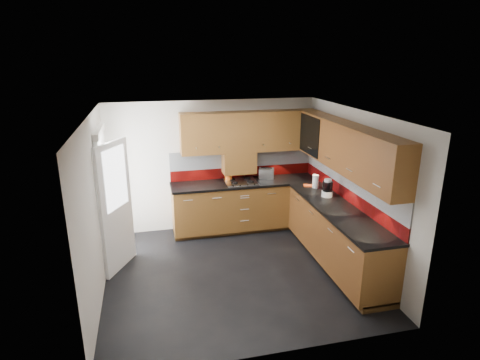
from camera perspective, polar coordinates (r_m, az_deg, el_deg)
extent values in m
cube|color=black|center=(6.28, -0.76, -13.01)|extent=(4.00, 3.80, 0.02)
cube|color=white|center=(5.45, -0.87, 9.82)|extent=(4.00, 3.80, 0.10)
cube|color=#BCB7AC|center=(7.48, -3.87, 2.16)|extent=(4.00, 0.08, 2.64)
cube|color=#BCB7AC|center=(4.14, 4.83, -11.20)|extent=(4.00, 0.08, 2.64)
cube|color=#BCB7AC|center=(5.69, -20.29, -3.99)|extent=(0.08, 3.80, 2.64)
cube|color=#BCB7AC|center=(6.44, 16.30, -1.12)|extent=(0.08, 3.80, 2.64)
cube|color=brown|center=(7.50, 0.83, -3.60)|extent=(2.70, 0.60, 0.95)
cube|color=brown|center=(6.47, 13.53, -7.73)|extent=(0.60, 2.60, 0.95)
cube|color=#452C13|center=(7.69, 0.76, -6.48)|extent=(2.70, 0.54, 0.10)
cube|color=#452C13|center=(6.67, 13.50, -11.00)|extent=(0.54, 2.60, 0.10)
cube|color=black|center=(7.34, 0.79, -0.40)|extent=(2.72, 0.62, 0.04)
cube|color=black|center=(6.27, 13.81, -4.14)|extent=(0.62, 2.60, 0.04)
cube|color=maroon|center=(7.58, 0.32, 1.15)|extent=(2.70, 0.02, 0.20)
cube|color=silver|center=(7.51, 0.33, 3.13)|extent=(2.70, 0.02, 0.34)
cube|color=maroon|center=(6.63, 14.96, -1.93)|extent=(0.02, 3.20, 0.20)
cube|color=silver|center=(6.55, 15.14, 0.30)|extent=(0.02, 3.20, 0.34)
cube|color=brown|center=(7.27, 1.39, 6.92)|extent=(2.50, 0.33, 0.72)
cube|color=brown|center=(6.20, 14.99, 4.44)|extent=(0.33, 2.87, 0.72)
cube|color=silver|center=(7.11, 0.56, 4.95)|extent=(1.80, 0.01, 0.16)
cube|color=silver|center=(6.14, 13.53, 2.40)|extent=(0.01, 2.00, 0.16)
cube|color=brown|center=(7.35, -0.15, 2.56)|extent=(0.60, 0.33, 0.40)
cube|color=black|center=(7.04, 9.82, 6.31)|extent=(0.01, 0.80, 0.66)
cube|color=#FFD18C|center=(7.16, 12.10, 6.37)|extent=(0.01, 0.76, 0.64)
cube|color=black|center=(7.10, 11.12, 6.50)|extent=(0.29, 0.76, 0.01)
cylinder|color=black|center=(6.86, 12.02, 6.91)|extent=(0.07, 0.07, 0.16)
cylinder|color=black|center=(7.00, 11.50, 7.15)|extent=(0.07, 0.07, 0.16)
cylinder|color=white|center=(7.13, 11.00, 7.37)|extent=(0.07, 0.07, 0.16)
cylinder|color=black|center=(7.26, 10.52, 7.58)|extent=(0.07, 0.07, 0.16)
cube|color=white|center=(6.58, -18.61, -2.58)|extent=(0.06, 0.95, 2.04)
cube|color=white|center=(6.25, -17.20, -3.73)|extent=(0.42, 0.73, 1.98)
cube|color=white|center=(6.10, -17.30, 0.23)|extent=(0.28, 0.50, 0.90)
cube|color=silver|center=(7.30, 0.13, -0.25)|extent=(0.57, 0.49, 0.02)
torus|color=black|center=(7.15, -0.80, -0.42)|extent=(0.13, 0.13, 0.02)
torus|color=black|center=(7.22, 1.48, -0.25)|extent=(0.13, 0.13, 0.02)
torus|color=black|center=(7.37, -1.20, 0.13)|extent=(0.13, 0.13, 0.02)
torus|color=black|center=(7.43, 1.02, 0.29)|extent=(0.13, 0.13, 0.02)
cube|color=black|center=(7.08, 0.57, -0.74)|extent=(0.43, 0.04, 0.02)
cylinder|color=orange|center=(7.37, -1.65, 0.52)|extent=(0.13, 0.13, 0.17)
cylinder|color=#935E3A|center=(7.33, -1.74, 2.09)|extent=(0.06, 0.03, 0.33)
cylinder|color=#935E3A|center=(7.34, -1.67, 2.01)|extent=(0.06, 0.02, 0.31)
cylinder|color=#935E3A|center=(7.32, -1.79, 2.16)|extent=(0.06, 0.04, 0.35)
cylinder|color=#935E3A|center=(7.34, -1.60, 1.93)|extent=(0.05, 0.04, 0.29)
cylinder|color=#935E3A|center=(7.32, -1.84, 2.01)|extent=(0.03, 0.06, 0.32)
cube|color=silver|center=(7.54, 3.79, 0.96)|extent=(0.31, 0.25, 0.19)
cube|color=black|center=(7.51, 3.80, 1.69)|extent=(0.20, 0.09, 0.01)
cube|color=black|center=(7.55, 3.71, 1.78)|extent=(0.20, 0.09, 0.01)
cylinder|color=white|center=(6.73, 12.28, -1.90)|extent=(0.18, 0.18, 0.10)
cylinder|color=black|center=(6.68, 12.35, -0.86)|extent=(0.17, 0.17, 0.16)
cylinder|color=white|center=(6.65, 12.40, -0.05)|extent=(0.12, 0.12, 0.04)
cylinder|color=white|center=(7.10, 10.70, -0.19)|extent=(0.12, 0.12, 0.23)
cube|color=#DA4918|center=(7.19, 9.64, -0.79)|extent=(0.19, 0.17, 0.02)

